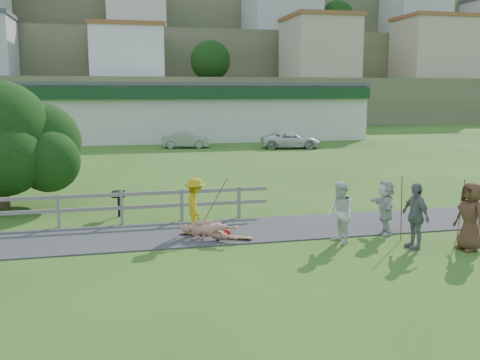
{
  "coord_description": "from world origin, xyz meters",
  "views": [
    {
      "loc": [
        -2.12,
        -14.46,
        4.38
      ],
      "look_at": [
        1.73,
        2.0,
        1.55
      ],
      "focal_mm": 40.0,
      "sensor_mm": 36.0,
      "label": 1
    }
  ],
  "objects": [
    {
      "name": "ground",
      "position": [
        0.0,
        0.0,
        0.0
      ],
      "size": [
        260.0,
        260.0,
        0.0
      ],
      "primitive_type": "plane",
      "color": "#315719",
      "rests_on": "ground"
    },
    {
      "name": "path",
      "position": [
        0.0,
        1.5,
        0.02
      ],
      "size": [
        34.0,
        3.0,
        0.04
      ],
      "primitive_type": "cube",
      "color": "#38383A",
      "rests_on": "ground"
    },
    {
      "name": "fence",
      "position": [
        -4.62,
        3.3,
        0.72
      ],
      "size": [
        15.05,
        0.1,
        1.1
      ],
      "color": "slate",
      "rests_on": "ground"
    },
    {
      "name": "strip_mall",
      "position": [
        4.0,
        34.94,
        2.58
      ],
      "size": [
        32.5,
        10.75,
        5.1
      ],
      "color": "beige",
      "rests_on": "ground"
    },
    {
      "name": "hillside",
      "position": [
        0.0,
        91.31,
        14.41
      ],
      "size": [
        220.0,
        67.0,
        47.5
      ],
      "color": "#4F5B36",
      "rests_on": "ground"
    },
    {
      "name": "skater_rider",
      "position": [
        0.17,
        1.25,
        0.85
      ],
      "size": [
        0.67,
        1.12,
        1.69
      ],
      "primitive_type": "imported",
      "rotation": [
        0.0,
        0.0,
        1.53
      ],
      "color": "gold",
      "rests_on": "ground"
    },
    {
      "name": "skater_fallen",
      "position": [
        0.48,
        0.61,
        0.32
      ],
      "size": [
        1.28,
        1.68,
        0.63
      ],
      "primitive_type": "imported",
      "rotation": [
        0.0,
        0.0,
        1.0
      ],
      "color": "tan",
      "rests_on": "ground"
    },
    {
      "name": "spectator_a",
      "position": [
        4.11,
        -0.51,
        0.91
      ],
      "size": [
        0.73,
        0.92,
        1.82
      ],
      "primitive_type": "imported",
      "rotation": [
        0.0,
        0.0,
        4.77
      ],
      "color": "silver",
      "rests_on": "ground"
    },
    {
      "name": "spectator_b",
      "position": [
        5.98,
        -1.39,
        0.93
      ],
      "size": [
        0.55,
        1.13,
        1.86
      ],
      "primitive_type": "imported",
      "rotation": [
        0.0,
        0.0,
        4.81
      ],
      "color": "slate",
      "rests_on": "ground"
    },
    {
      "name": "spectator_c",
      "position": [
        7.34,
        -1.91,
        0.96
      ],
      "size": [
        0.72,
        1.0,
        1.91
      ],
      "primitive_type": "imported",
      "rotation": [
        0.0,
        0.0,
        4.84
      ],
      "color": "#543121",
      "rests_on": "ground"
    },
    {
      "name": "spectator_d",
      "position": [
        5.91,
        0.17,
        0.85
      ],
      "size": [
        0.78,
        1.64,
        1.7
      ],
      "primitive_type": "imported",
      "rotation": [
        0.0,
        0.0,
        4.53
      ],
      "color": "beige",
      "rests_on": "ground"
    },
    {
      "name": "car_silver",
      "position": [
        3.18,
        26.74,
        0.61
      ],
      "size": [
        3.86,
        1.89,
        1.22
      ],
      "primitive_type": "imported",
      "rotation": [
        0.0,
        0.0,
        1.4
      ],
      "color": "gray",
      "rests_on": "ground"
    },
    {
      "name": "car_white",
      "position": [
        11.04,
        24.73,
        0.63
      ],
      "size": [
        4.79,
        2.71,
        1.26
      ],
      "primitive_type": "imported",
      "rotation": [
        0.0,
        0.0,
        1.43
      ],
      "color": "silver",
      "rests_on": "ground"
    },
    {
      "name": "tree",
      "position": [
        -6.37,
        6.96,
        1.98
      ],
      "size": [
        6.42,
        6.42,
        3.95
      ],
      "primitive_type": null,
      "color": "black",
      "rests_on": "ground"
    },
    {
      "name": "bbq",
      "position": [
        -2.09,
        4.4,
        0.46
      ],
      "size": [
        0.47,
        0.39,
        0.92
      ],
      "primitive_type": null,
      "rotation": [
        0.0,
        0.0,
        -0.17
      ],
      "color": "black",
      "rests_on": "ground"
    },
    {
      "name": "longboard_rider",
      "position": [
        0.17,
        1.25,
        0.05
      ],
      "size": [
        0.96,
        0.55,
        0.1
      ],
      "primitive_type": null,
      "rotation": [
        0.0,
        0.0,
        -0.37
      ],
      "color": "brown",
      "rests_on": "ground"
    },
    {
      "name": "longboard_fallen",
      "position": [
        1.28,
        0.51,
        0.05
      ],
      "size": [
        0.97,
        0.65,
        0.11
      ],
      "primitive_type": null,
      "rotation": [
        0.0,
        0.0,
        -0.47
      ],
      "color": "brown",
      "rests_on": "ground"
    },
    {
      "name": "helmet",
      "position": [
        1.08,
        0.96,
        0.12
      ],
      "size": [
        0.24,
        0.24,
        0.24
      ],
      "primitive_type": "sphere",
      "color": "#A91010",
      "rests_on": "ground"
    },
    {
      "name": "pole_rider",
      "position": [
        0.77,
        1.65,
        0.97
      ],
      "size": [
        0.03,
        0.03,
        1.94
      ],
      "primitive_type": "cylinder",
      "color": "brown",
      "rests_on": "ground"
    },
    {
      "name": "pole_spec_left",
      "position": [
        5.99,
        -0.62,
        0.97
      ],
      "size": [
        0.03,
        0.03,
        1.94
      ],
      "primitive_type": "cylinder",
      "color": "brown",
      "rests_on": "ground"
    },
    {
      "name": "pole_spec_right",
      "position": [
        7.75,
        -0.93,
        0.91
      ],
      "size": [
        0.03,
        0.03,
        1.82
      ],
      "primitive_type": "cylinder",
      "color": "brown",
      "rests_on": "ground"
    }
  ]
}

